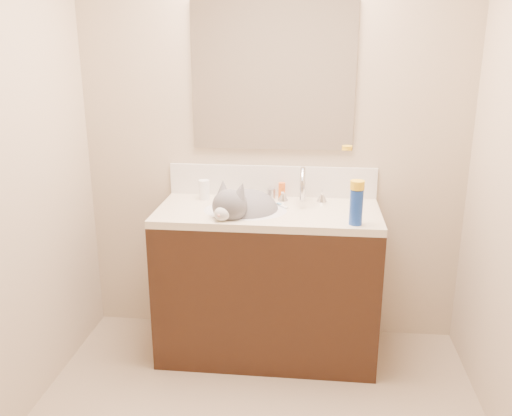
% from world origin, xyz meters
% --- Properties ---
extents(room_shell, '(2.24, 2.54, 2.52)m').
position_xyz_m(room_shell, '(0.00, 0.00, 1.49)').
color(room_shell, tan).
rests_on(room_shell, ground).
extents(vanity_cabinet, '(1.20, 0.55, 0.82)m').
position_xyz_m(vanity_cabinet, '(0.00, 0.97, 0.41)').
color(vanity_cabinet, black).
rests_on(vanity_cabinet, ground).
extents(counter_slab, '(1.20, 0.55, 0.04)m').
position_xyz_m(counter_slab, '(0.00, 0.97, 0.84)').
color(counter_slab, beige).
rests_on(counter_slab, vanity_cabinet).
extents(basin, '(0.45, 0.36, 0.14)m').
position_xyz_m(basin, '(-0.12, 0.94, 0.79)').
color(basin, white).
rests_on(basin, vanity_cabinet).
extents(faucet, '(0.28, 0.20, 0.21)m').
position_xyz_m(faucet, '(0.18, 1.11, 0.95)').
color(faucet, silver).
rests_on(faucet, counter_slab).
extents(cat, '(0.47, 0.52, 0.36)m').
position_xyz_m(cat, '(-0.12, 0.94, 0.85)').
color(cat, '#565356').
rests_on(cat, basin).
extents(backsplash, '(1.20, 0.02, 0.18)m').
position_xyz_m(backsplash, '(0.00, 1.24, 0.95)').
color(backsplash, silver).
rests_on(backsplash, counter_slab).
extents(mirror, '(0.90, 0.02, 0.80)m').
position_xyz_m(mirror, '(0.00, 1.24, 1.54)').
color(mirror, white).
rests_on(mirror, room_shell).
extents(pill_bottle, '(0.07, 0.07, 0.11)m').
position_xyz_m(pill_bottle, '(-0.38, 1.13, 0.92)').
color(pill_bottle, white).
rests_on(pill_bottle, counter_slab).
extents(pill_label, '(0.07, 0.07, 0.04)m').
position_xyz_m(pill_label, '(-0.38, 1.13, 0.90)').
color(pill_label, orange).
rests_on(pill_label, pill_bottle).
extents(silver_jar, '(0.07, 0.07, 0.06)m').
position_xyz_m(silver_jar, '(-0.00, 1.19, 0.89)').
color(silver_jar, '#B7B7BC').
rests_on(silver_jar, counter_slab).
extents(amber_bottle, '(0.05, 0.05, 0.10)m').
position_xyz_m(amber_bottle, '(0.06, 1.17, 0.91)').
color(amber_bottle, orange).
rests_on(amber_bottle, counter_slab).
extents(toothbrush, '(0.10, 0.13, 0.01)m').
position_xyz_m(toothbrush, '(0.06, 1.04, 0.87)').
color(toothbrush, white).
rests_on(toothbrush, counter_slab).
extents(toothbrush_head, '(0.03, 0.03, 0.02)m').
position_xyz_m(toothbrush_head, '(0.06, 1.04, 0.87)').
color(toothbrush_head, '#69B1E0').
rests_on(toothbrush_head, counter_slab).
extents(spray_can, '(0.07, 0.07, 0.18)m').
position_xyz_m(spray_can, '(0.45, 0.77, 0.95)').
color(spray_can, '#163A9D').
rests_on(spray_can, counter_slab).
extents(spray_cap, '(0.07, 0.07, 0.04)m').
position_xyz_m(spray_cap, '(0.45, 0.77, 1.06)').
color(spray_cap, yellow).
rests_on(spray_cap, spray_can).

